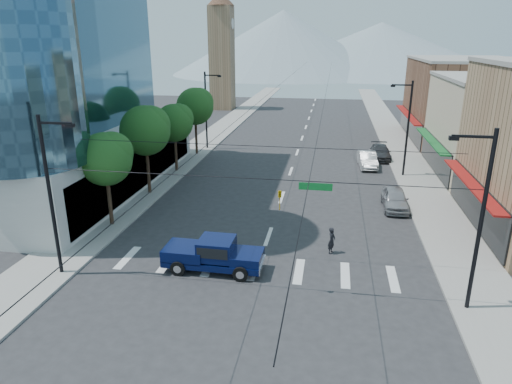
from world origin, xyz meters
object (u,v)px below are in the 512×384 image
at_px(parked_car_far, 380,152).
at_px(parked_car_mid, 367,160).
at_px(pedestrian, 332,240).
at_px(pickup_truck, 213,254).
at_px(parked_car_near, 395,199).

bearing_deg(parked_car_far, parked_car_mid, -113.32).
distance_m(pedestrian, parked_car_mid, 20.93).
relative_size(parked_car_mid, parked_car_far, 0.93).
height_order(pedestrian, parked_car_far, pedestrian).
bearing_deg(pickup_truck, parked_car_mid, 68.12).
bearing_deg(parked_car_near, pickup_truck, -133.46).
bearing_deg(parked_car_mid, pedestrian, -103.39).
xyz_separation_m(parked_car_mid, parked_car_far, (1.62, 3.70, -0.04)).
height_order(parked_car_near, parked_car_far, parked_car_near).
distance_m(pickup_truck, parked_car_mid, 25.99).
bearing_deg(pickup_truck, parked_car_far, 68.01).
relative_size(pickup_truck, pedestrian, 3.43).
relative_size(pedestrian, parked_car_mid, 0.35).
bearing_deg(pedestrian, pickup_truck, 137.47).
relative_size(pickup_truck, parked_car_mid, 1.22).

